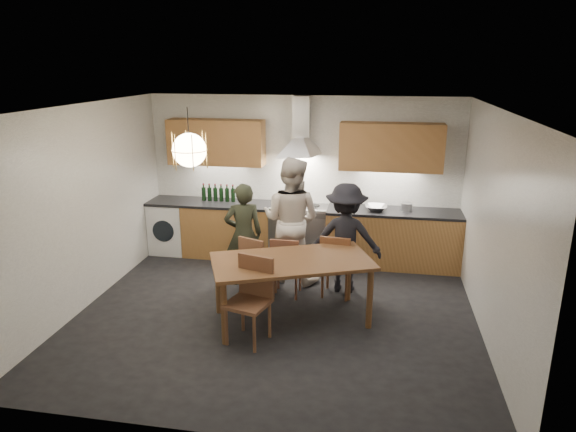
% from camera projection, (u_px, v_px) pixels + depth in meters
% --- Properties ---
extents(ground, '(5.00, 5.00, 0.00)m').
position_uv_depth(ground, '(276.00, 314.00, 6.55)').
color(ground, black).
rests_on(ground, ground).
extents(room_shell, '(5.02, 4.52, 2.61)m').
position_uv_depth(room_shell, '(275.00, 184.00, 6.06)').
color(room_shell, white).
rests_on(room_shell, ground).
extents(counter_run, '(5.00, 0.62, 0.90)m').
position_uv_depth(counter_run, '(301.00, 233.00, 8.26)').
color(counter_run, '#C0884A').
rests_on(counter_run, ground).
extents(range_stove, '(0.90, 0.60, 0.92)m').
position_uv_depth(range_stove, '(299.00, 234.00, 8.26)').
color(range_stove, silver).
rests_on(range_stove, ground).
extents(wall_fixtures, '(4.30, 0.54, 1.10)m').
position_uv_depth(wall_fixtures, '(301.00, 144.00, 7.96)').
color(wall_fixtures, '#BE8349').
rests_on(wall_fixtures, ground).
extents(pendant_lamp, '(0.43, 0.43, 0.70)m').
position_uv_depth(pendant_lamp, '(189.00, 150.00, 6.02)').
color(pendant_lamp, black).
rests_on(pendant_lamp, ground).
extents(dining_table, '(2.12, 1.60, 0.80)m').
position_uv_depth(dining_table, '(292.00, 267.00, 6.22)').
color(dining_table, brown).
rests_on(dining_table, ground).
extents(chair_back_left, '(0.51, 0.51, 0.87)m').
position_uv_depth(chair_back_left, '(256.00, 263.00, 6.91)').
color(chair_back_left, brown).
rests_on(chair_back_left, ground).
extents(chair_back_mid, '(0.40, 0.40, 0.85)m').
position_uv_depth(chair_back_mid, '(286.00, 263.00, 6.91)').
color(chair_back_mid, brown).
rests_on(chair_back_mid, ground).
extents(chair_back_right, '(0.45, 0.45, 0.90)m').
position_uv_depth(chair_back_right, '(336.00, 262.00, 6.89)').
color(chair_back_right, brown).
rests_on(chair_back_right, ground).
extents(chair_front, '(0.55, 0.55, 0.99)m').
position_uv_depth(chair_front, '(252.00, 293.00, 5.84)').
color(chair_front, brown).
rests_on(chair_front, ground).
extents(person_left, '(0.64, 0.53, 1.49)m').
position_uv_depth(person_left, '(244.00, 234.00, 7.28)').
color(person_left, black).
rests_on(person_left, ground).
extents(person_mid, '(1.03, 0.89, 1.83)m').
position_uv_depth(person_mid, '(291.00, 220.00, 7.37)').
color(person_mid, beige).
rests_on(person_mid, ground).
extents(person_right, '(0.99, 0.57, 1.54)m').
position_uv_depth(person_right, '(346.00, 238.00, 7.06)').
color(person_right, black).
rests_on(person_right, ground).
extents(mixing_bowl, '(0.34, 0.34, 0.08)m').
position_uv_depth(mixing_bowl, '(376.00, 208.00, 7.88)').
color(mixing_bowl, '#B3B3B6').
rests_on(mixing_bowl, counter_run).
extents(stock_pot, '(0.22, 0.22, 0.12)m').
position_uv_depth(stock_pot, '(407.00, 207.00, 7.85)').
color(stock_pot, '#B3B3B6').
rests_on(stock_pot, counter_run).
extents(wine_bottles, '(0.57, 0.07, 0.28)m').
position_uv_depth(wine_bottles, '(218.00, 193.00, 8.39)').
color(wine_bottles, black).
rests_on(wine_bottles, counter_run).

